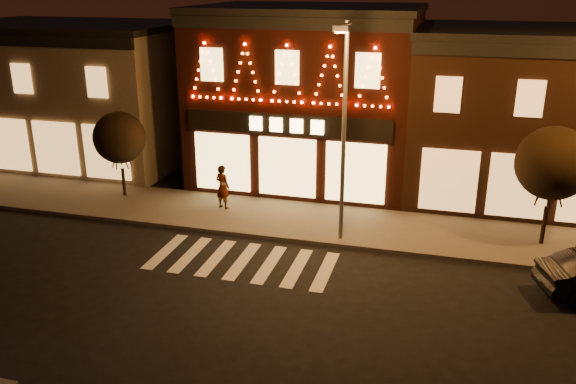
% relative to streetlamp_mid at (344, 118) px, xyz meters
% --- Properties ---
extents(ground, '(120.00, 120.00, 0.00)m').
position_rel_streetlamp_mid_xyz_m(ground, '(-3.05, -6.36, -4.84)').
color(ground, black).
rests_on(ground, ground).
extents(sidewalk_far, '(44.00, 4.00, 0.15)m').
position_rel_streetlamp_mid_xyz_m(sidewalk_far, '(-1.05, 1.64, -4.76)').
color(sidewalk_far, '#47423D').
rests_on(sidewalk_far, ground).
extents(building_left, '(12.20, 8.28, 7.30)m').
position_rel_streetlamp_mid_xyz_m(building_left, '(-16.05, 7.63, -1.18)').
color(building_left, '#6A604B').
rests_on(building_left, ground).
extents(building_pulp, '(10.20, 8.34, 8.30)m').
position_rel_streetlamp_mid_xyz_m(building_pulp, '(-3.05, 7.61, -0.67)').
color(building_pulp, black).
rests_on(building_pulp, ground).
extents(building_right_a, '(9.20, 8.28, 7.50)m').
position_rel_streetlamp_mid_xyz_m(building_right_a, '(6.45, 7.63, -1.08)').
color(building_right_a, '#321B11').
rests_on(building_right_a, ground).
extents(streetlamp_mid, '(0.52, 1.83, 7.99)m').
position_rel_streetlamp_mid_xyz_m(streetlamp_mid, '(0.00, 0.00, 0.00)').
color(streetlamp_mid, '#59595E').
rests_on(streetlamp_mid, sidewalk_far).
extents(tree_left, '(2.30, 2.30, 3.84)m').
position_rel_streetlamp_mid_xyz_m(tree_left, '(-10.39, 2.33, -2.00)').
color(tree_left, black).
rests_on(tree_left, sidewalk_far).
extents(tree_right, '(2.66, 2.66, 4.45)m').
position_rel_streetlamp_mid_xyz_m(tree_right, '(7.30, 1.74, -1.58)').
color(tree_right, black).
rests_on(tree_right, sidewalk_far).
extents(pedestrian, '(0.82, 0.68, 1.92)m').
position_rel_streetlamp_mid_xyz_m(pedestrian, '(-5.46, 1.99, -3.73)').
color(pedestrian, gray).
rests_on(pedestrian, sidewalk_far).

